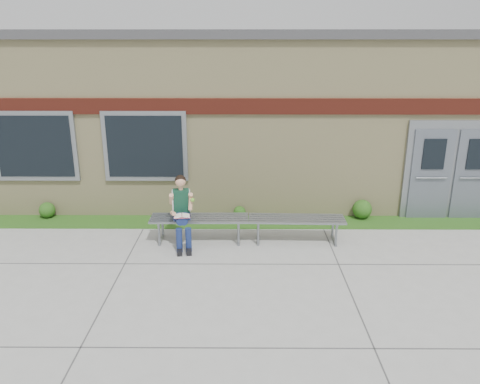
{
  "coord_description": "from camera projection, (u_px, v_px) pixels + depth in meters",
  "views": [
    {
      "loc": [
        -0.79,
        -7.38,
        3.99
      ],
      "look_at": [
        -0.85,
        1.7,
        1.03
      ],
      "focal_mm": 35.0,
      "sensor_mm": 36.0,
      "label": 1
    }
  ],
  "objects": [
    {
      "name": "ground",
      "position": [
        287.0,
        277.0,
        8.25
      ],
      "size": [
        80.0,
        80.0,
        0.0
      ],
      "primitive_type": "plane",
      "color": "#9E9E99",
      "rests_on": "ground"
    },
    {
      "name": "girl",
      "position": [
        182.0,
        210.0,
        9.32
      ],
      "size": [
        0.53,
        0.85,
        1.44
      ],
      "rotation": [
        0.0,
        0.0,
        0.14
      ],
      "color": "navy",
      "rests_on": "ground"
    },
    {
      "name": "bench_left",
      "position": [
        200.0,
        223.0,
        9.63
      ],
      "size": [
        2.01,
        0.58,
        0.52
      ],
      "rotation": [
        0.0,
        0.0,
        0.01
      ],
      "color": "gray",
      "rests_on": "ground"
    },
    {
      "name": "shrub_west",
      "position": [
        47.0,
        210.0,
        10.93
      ],
      "size": [
        0.37,
        0.37,
        0.37
      ],
      "primitive_type": "sphere",
      "color": "#1A4813",
      "rests_on": "grass_strip"
    },
    {
      "name": "school_building",
      "position": [
        271.0,
        110.0,
        13.29
      ],
      "size": [
        16.2,
        6.22,
        4.2
      ],
      "color": "beige",
      "rests_on": "ground"
    },
    {
      "name": "grass_strip",
      "position": [
        277.0,
        222.0,
        10.72
      ],
      "size": [
        16.0,
        0.8,
        0.02
      ],
      "primitive_type": "cube",
      "color": "#1A4813",
      "rests_on": "ground"
    },
    {
      "name": "bench_right",
      "position": [
        296.0,
        223.0,
        9.62
      ],
      "size": [
        1.98,
        0.6,
        0.51
      ],
      "rotation": [
        0.0,
        0.0,
        -0.03
      ],
      "color": "gray",
      "rests_on": "ground"
    },
    {
      "name": "shrub_mid",
      "position": [
        240.0,
        212.0,
        10.91
      ],
      "size": [
        0.28,
        0.28,
        0.28
      ],
      "primitive_type": "sphere",
      "color": "#1A4813",
      "rests_on": "grass_strip"
    },
    {
      "name": "shrub_east",
      "position": [
        362.0,
        209.0,
        10.87
      ],
      "size": [
        0.44,
        0.44,
        0.44
      ],
      "primitive_type": "sphere",
      "color": "#1A4813",
      "rests_on": "grass_strip"
    }
  ]
}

